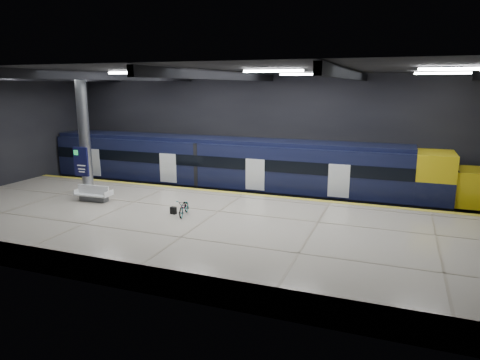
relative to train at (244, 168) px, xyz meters
The scene contains 10 objects.
ground 5.95m from the train, 79.79° to the right, with size 30.00×30.00×0.00m, color black.
room_shell 6.67m from the train, 79.80° to the right, with size 30.10×16.10×8.05m.
platform 8.20m from the train, 82.94° to the right, with size 30.00×11.00×1.10m, color #B5AB99.
safety_strip 3.07m from the train, 70.17° to the right, with size 30.00×0.40×0.01m, color gold.
rails 2.21m from the train, ahead, with size 30.00×1.52×0.16m.
train is the anchor object (origin of this frame).
bench 9.44m from the train, 130.97° to the right, with size 2.03×0.91×0.88m.
bicycle 7.75m from the train, 92.34° to the right, with size 0.54×1.54×0.81m, color #99999E.
pannier_bag 7.81m from the train, 96.77° to the right, with size 0.30×0.18×0.35m, color black.
info_column 9.87m from the train, 137.06° to the right, with size 0.90×0.78×6.90m.
Camera 1 is at (8.21, -19.97, 7.30)m, focal length 32.00 mm.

